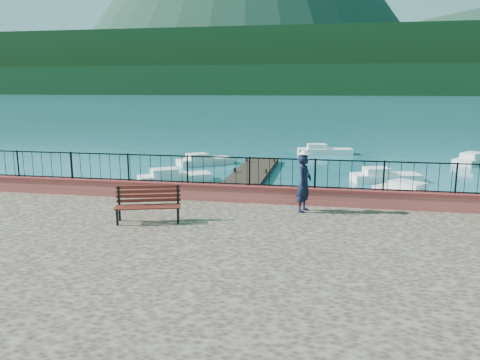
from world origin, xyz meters
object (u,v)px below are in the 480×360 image
(boat_4, at_px, (325,149))
(park_bench, at_px, (148,212))
(boat_1, at_px, (420,192))
(boat_3, at_px, (205,159))
(person, at_px, (304,183))
(boat_2, at_px, (386,174))
(boat_0, at_px, (175,175))
(boat_5, at_px, (476,157))

(boat_4, bearing_deg, park_bench, -109.94)
(boat_1, xyz_separation_m, boat_3, (-12.19, 7.93, 0.00))
(person, relative_size, boat_2, 0.50)
(boat_0, xyz_separation_m, boat_5, (18.03, 9.95, 0.00))
(boat_1, height_order, boat_2, same)
(boat_2, bearing_deg, boat_5, 34.51)
(person, distance_m, boat_3, 17.00)
(boat_3, distance_m, boat_5, 18.38)
(boat_1, distance_m, boat_3, 14.55)
(park_bench, xyz_separation_m, boat_2, (8.28, 13.64, -1.11))
(boat_2, bearing_deg, boat_4, 94.16)
(boat_0, bearing_deg, person, -83.35)
(park_bench, bearing_deg, boat_5, 38.21)
(boat_3, xyz_separation_m, boat_5, (17.93, 4.04, 0.00))
(boat_1, distance_m, boat_5, 13.27)
(person, xyz_separation_m, boat_1, (4.88, 7.32, -1.72))
(person, xyz_separation_m, boat_0, (-7.41, 9.34, -1.72))
(boat_0, relative_size, boat_1, 0.91)
(person, bearing_deg, boat_2, -1.20)
(park_bench, relative_size, boat_2, 0.54)
(boat_0, xyz_separation_m, boat_3, (0.10, 5.91, 0.00))
(person, distance_m, boat_1, 8.96)
(park_bench, distance_m, boat_1, 13.22)
(park_bench, xyz_separation_m, person, (4.39, 2.04, 0.61))
(park_bench, xyz_separation_m, boat_0, (-3.02, 11.38, -1.11))
(boat_1, bearing_deg, park_bench, -92.96)
(boat_5, bearing_deg, boat_1, -167.05)
(boat_4, bearing_deg, boat_2, -79.86)
(park_bench, relative_size, boat_1, 0.46)
(boat_1, height_order, boat_5, same)
(boat_1, distance_m, boat_4, 15.09)
(boat_0, xyz_separation_m, boat_2, (11.30, 2.27, 0.00))
(park_bench, relative_size, boat_3, 0.55)
(park_bench, xyz_separation_m, boat_1, (9.28, 9.36, -1.11))
(park_bench, bearing_deg, boat_1, 28.60)
(boat_3, bearing_deg, boat_0, -129.08)
(boat_5, bearing_deg, boat_3, 141.23)
(park_bench, distance_m, boat_0, 11.82)
(boat_2, relative_size, boat_4, 0.89)
(park_bench, bearing_deg, boat_4, 61.72)
(boat_5, bearing_deg, boat_0, 157.44)
(boat_1, relative_size, boat_4, 1.04)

